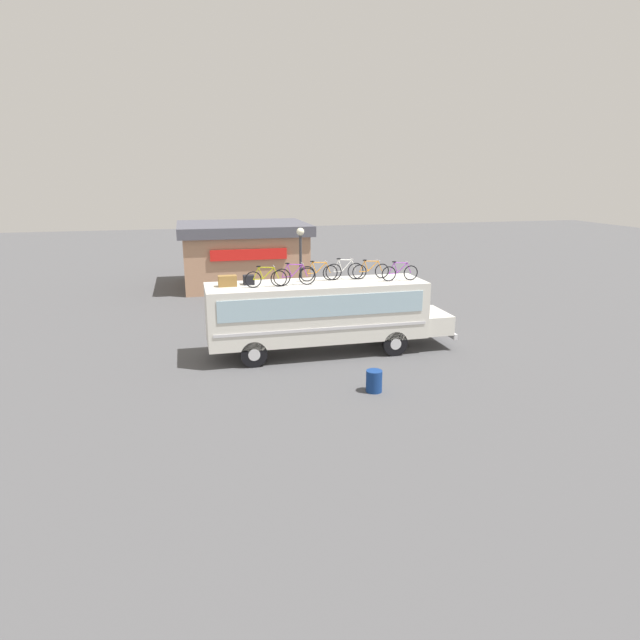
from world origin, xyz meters
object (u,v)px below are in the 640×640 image
object	(u,v)px
bus	(322,312)
rooftop_bicycle_3	(319,272)
street_lamp	(301,260)
luggage_bag_1	(227,281)
luggage_bag_2	(249,280)
rooftop_bicycle_5	(371,271)
rooftop_bicycle_1	(266,278)
trash_bin	(374,381)
rooftop_bicycle_2	(295,276)
rooftop_bicycle_6	(400,272)
rooftop_bicycle_4	(345,271)

from	to	relation	value
bus	rooftop_bicycle_3	world-z (taller)	rooftop_bicycle_3
street_lamp	luggage_bag_1	bearing A→B (deg)	-129.83
luggage_bag_2	rooftop_bicycle_5	distance (m)	5.41
bus	rooftop_bicycle_1	size ratio (longest dim) A/B	6.26
luggage_bag_2	street_lamp	bearing A→B (deg)	55.73
luggage_bag_2	rooftop_bicycle_3	bearing A→B (deg)	0.89
rooftop_bicycle_1	trash_bin	size ratio (longest dim) A/B	2.16
rooftop_bicycle_2	rooftop_bicycle_3	xyz separation A→B (m)	(1.21, 0.72, -0.03)
rooftop_bicycle_6	luggage_bag_1	bearing A→B (deg)	175.73
luggage_bag_2	trash_bin	size ratio (longest dim) A/B	0.56
rooftop_bicycle_5	trash_bin	size ratio (longest dim) A/B	2.12
luggage_bag_2	rooftop_bicycle_6	xyz separation A→B (m)	(6.49, -0.77, 0.17)
luggage_bag_1	rooftop_bicycle_2	bearing A→B (deg)	-9.50
rooftop_bicycle_6	street_lamp	world-z (taller)	street_lamp
rooftop_bicycle_5	street_lamp	bearing A→B (deg)	114.58
luggage_bag_1	rooftop_bicycle_3	xyz separation A→B (m)	(3.96, 0.26, 0.15)
rooftop_bicycle_2	trash_bin	xyz separation A→B (m)	(2.00, -4.52, -3.16)
rooftop_bicycle_2	rooftop_bicycle_5	bearing A→B (deg)	10.55
rooftop_bicycle_2	trash_bin	world-z (taller)	rooftop_bicycle_2
bus	rooftop_bicycle_6	bearing A→B (deg)	-6.93
rooftop_bicycle_3	rooftop_bicycle_6	world-z (taller)	rooftop_bicycle_3
rooftop_bicycle_1	street_lamp	xyz separation A→B (m)	(2.61, 5.53, -0.18)
rooftop_bicycle_2	rooftop_bicycle_6	world-z (taller)	rooftop_bicycle_2
bus	rooftop_bicycle_5	bearing A→B (deg)	8.53
trash_bin	rooftop_bicycle_3	bearing A→B (deg)	98.57
rooftop_bicycle_3	rooftop_bicycle_5	world-z (taller)	rooftop_bicycle_3
luggage_bag_1	rooftop_bicycle_1	xyz separation A→B (m)	(1.53, -0.57, 0.15)
rooftop_bicycle_1	rooftop_bicycle_3	world-z (taller)	rooftop_bicycle_1
street_lamp	rooftop_bicycle_3	bearing A→B (deg)	-92.23
luggage_bag_2	rooftop_bicycle_6	size ratio (longest dim) A/B	0.27
luggage_bag_2	luggage_bag_1	bearing A→B (deg)	-166.57
rooftop_bicycle_4	bus	bearing A→B (deg)	-159.96
rooftop_bicycle_6	rooftop_bicycle_1	bearing A→B (deg)	-179.85
luggage_bag_1	rooftop_bicycle_1	world-z (taller)	rooftop_bicycle_1
rooftop_bicycle_2	rooftop_bicycle_5	distance (m)	3.63
luggage_bag_1	rooftop_bicycle_3	bearing A→B (deg)	3.81
rooftop_bicycle_1	luggage_bag_2	bearing A→B (deg)	128.34
luggage_bag_2	rooftop_bicycle_1	size ratio (longest dim) A/B	0.26
rooftop_bicycle_3	trash_bin	world-z (taller)	rooftop_bicycle_3
rooftop_bicycle_3	street_lamp	size ratio (longest dim) A/B	0.34
bus	rooftop_bicycle_5	size ratio (longest dim) A/B	6.37
rooftop_bicycle_4	rooftop_bicycle_5	size ratio (longest dim) A/B	1.02
luggage_bag_2	rooftop_bicycle_2	distance (m)	1.97
luggage_bag_1	luggage_bag_2	world-z (taller)	luggage_bag_1
luggage_bag_2	rooftop_bicycle_5	xyz separation A→B (m)	(5.41, -0.01, 0.17)
luggage_bag_2	rooftop_bicycle_2	bearing A→B (deg)	-20.17
rooftop_bicycle_4	trash_bin	xyz separation A→B (m)	(-0.38, -5.25, -3.16)
bus	rooftop_bicycle_4	distance (m)	2.07
rooftop_bicycle_3	rooftop_bicycle_1	bearing A→B (deg)	-161.11
street_lamp	luggage_bag_2	bearing A→B (deg)	-124.27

